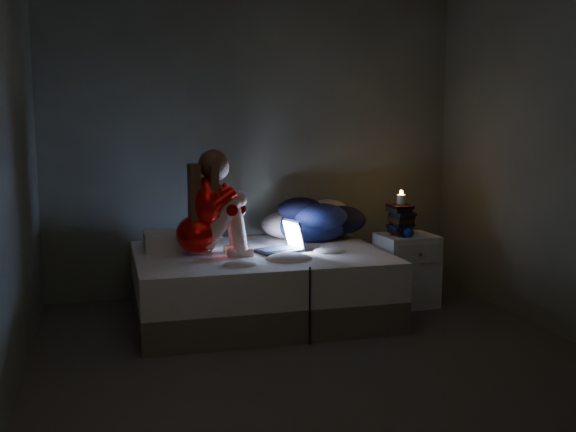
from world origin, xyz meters
name	(u,v)px	position (x,y,z in m)	size (l,w,h in m)	color
floor	(322,366)	(0.00, 0.00, -0.01)	(3.60, 3.80, 0.02)	#3C3835
wall_back	(255,145)	(0.00, 1.91, 1.30)	(3.60, 0.02, 2.60)	#4A4D47
wall_front	(502,190)	(0.00, -1.91, 1.30)	(3.60, 0.02, 2.60)	#4A4D47
wall_left	(0,163)	(-1.81, 0.00, 1.30)	(0.02, 3.80, 2.60)	#4A4D47
bed	(260,284)	(-0.15, 1.10, 0.26)	(1.88, 1.41, 0.52)	beige
pillow	(176,241)	(-0.76, 1.34, 0.59)	(0.49, 0.35, 0.14)	silver
woman	(197,203)	(-0.63, 1.03, 0.91)	(0.49, 0.32, 0.79)	#A50300
laptop	(278,236)	(-0.02, 1.05, 0.64)	(0.35, 0.25, 0.25)	black
clothes_pile	(312,218)	(0.39, 1.48, 0.71)	(0.63, 0.50, 0.38)	#151250
nightstand	(406,270)	(1.09, 1.12, 0.29)	(0.44, 0.39, 0.59)	silver
book_stack	(401,220)	(1.06, 1.18, 0.71)	(0.19, 0.25, 0.23)	black
candle	(401,201)	(1.06, 1.18, 0.86)	(0.07, 0.07, 0.08)	beige
phone	(398,235)	(0.99, 1.08, 0.59)	(0.07, 0.14, 0.01)	black
blue_orb	(408,233)	(1.04, 1.00, 0.63)	(0.08, 0.08, 0.08)	#091D52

